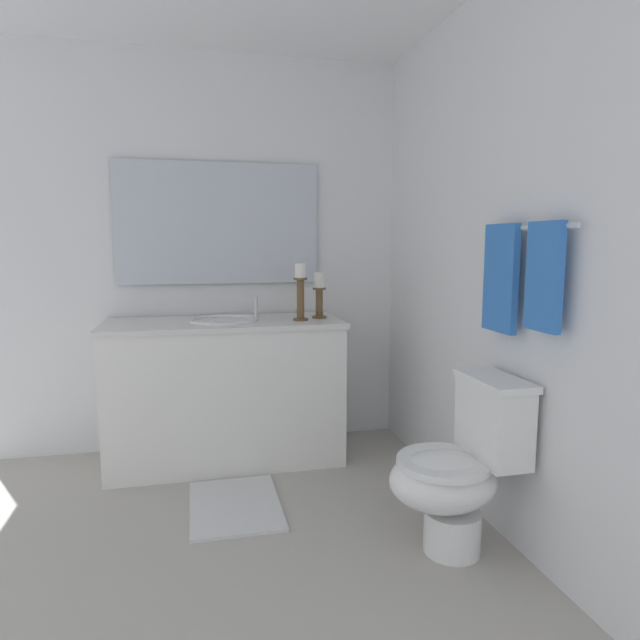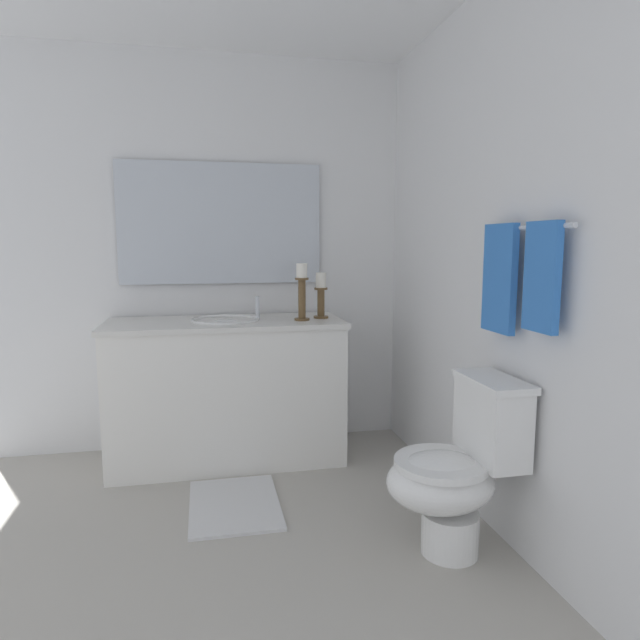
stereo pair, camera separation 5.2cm
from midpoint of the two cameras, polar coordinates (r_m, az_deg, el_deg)
floor at (r=2.48m, az=-10.47°, el=-24.13°), size 2.94×2.58×0.02m
wall_back at (r=2.48m, az=20.17°, el=5.74°), size 2.94×0.04×2.45m
wall_left at (r=3.57m, az=-11.64°, el=6.56°), size 0.04×2.58×2.45m
vanity_cabinet at (r=3.36m, az=-9.12°, el=-7.23°), size 0.58×1.39×0.85m
sink_basin at (r=3.29m, az=-9.25°, el=-0.72°), size 0.40×0.40×0.24m
mirror at (r=3.53m, az=-9.71°, el=9.80°), size 0.02×1.25×0.75m
candle_holder_tall at (r=3.33m, az=0.59°, el=2.70°), size 0.09×0.09×0.28m
candle_holder_short at (r=3.23m, az=-1.38°, el=3.11°), size 0.09×0.09×0.33m
toilet at (r=2.45m, az=14.56°, el=-14.77°), size 0.39×0.54×0.75m
towel_bar at (r=2.31m, az=21.20°, el=8.91°), size 0.59×0.02×0.02m
towel_near_vanity at (r=2.43m, az=18.71°, el=4.09°), size 0.23×0.03×0.45m
towel_center at (r=2.18m, az=22.66°, el=4.13°), size 0.19×0.03×0.41m
bath_mat at (r=2.92m, az=-8.26°, el=-18.36°), size 0.60×0.44×0.02m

